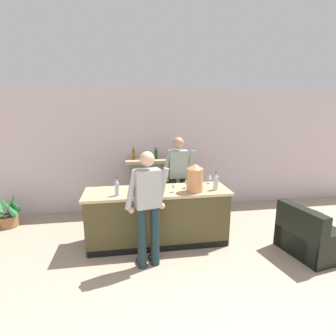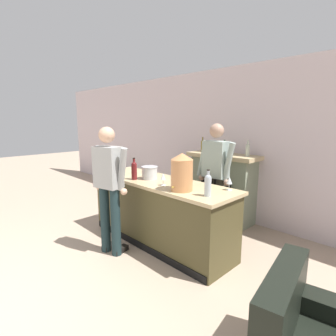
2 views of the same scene
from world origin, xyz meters
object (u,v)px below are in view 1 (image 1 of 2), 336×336
at_px(wine_bottle_port_short, 216,182).
at_px(potted_plant_corner, 8,213).
at_px(copper_dispenser, 195,178).
at_px(ice_bucket_steel, 147,186).
at_px(wine_bottle_cabernet_heavy, 140,186).
at_px(wine_glass_mid_counter, 186,181).
at_px(wine_glass_by_dispenser, 174,186).
at_px(wine_glass_front_left, 210,177).
at_px(person_customer, 148,205).
at_px(fireplace_stone, 155,185).
at_px(armchair_black, 311,238).
at_px(wine_bottle_burgundy_dark, 117,187).
at_px(person_bartender, 178,177).

bearing_deg(wine_bottle_port_short, potted_plant_corner, 162.25).
distance_m(copper_dispenser, ice_bucket_steel, 0.80).
distance_m(wine_bottle_cabernet_heavy, wine_glass_mid_counter, 0.85).
xyz_separation_m(wine_bottle_port_short, wine_glass_by_dispenser, (-0.73, -0.02, -0.03)).
bearing_deg(wine_bottle_cabernet_heavy, wine_glass_front_left, 20.56).
distance_m(ice_bucket_steel, wine_glass_by_dispenser, 0.44).
distance_m(potted_plant_corner, ice_bucket_steel, 3.01).
relative_size(person_customer, wine_bottle_cabernet_heavy, 5.37).
distance_m(fireplace_stone, potted_plant_corner, 3.02).
relative_size(person_customer, wine_bottle_port_short, 5.55).
xyz_separation_m(armchair_black, potted_plant_corner, (-5.26, 1.86, 0.03)).
height_order(fireplace_stone, wine_bottle_cabernet_heavy, fireplace_stone).
relative_size(wine_bottle_burgundy_dark, wine_glass_front_left, 1.72).
xyz_separation_m(copper_dispenser, ice_bucket_steel, (-0.78, 0.14, -0.14)).
relative_size(ice_bucket_steel, wine_bottle_port_short, 0.78).
bearing_deg(wine_bottle_burgundy_dark, copper_dispenser, 0.48).
xyz_separation_m(wine_bottle_burgundy_dark, wine_glass_by_dispenser, (0.92, 0.02, -0.02)).
bearing_deg(wine_bottle_cabernet_heavy, person_bartender, 48.83).
distance_m(potted_plant_corner, wine_bottle_burgundy_dark, 2.66).
distance_m(person_bartender, wine_bottle_port_short, 0.96).
height_order(wine_bottle_cabernet_heavy, wine_glass_mid_counter, wine_bottle_cabernet_heavy).
bearing_deg(wine_bottle_port_short, fireplace_stone, 118.33).
xyz_separation_m(potted_plant_corner, person_bartender, (3.35, -0.41, 0.70)).
xyz_separation_m(person_bartender, ice_bucket_steel, (-0.67, -0.72, 0.07)).
bearing_deg(fireplace_stone, wine_glass_mid_counter, -74.68).
distance_m(wine_bottle_cabernet_heavy, wine_glass_front_left, 1.39).
bearing_deg(wine_bottle_burgundy_dark, person_customer, -49.45).
distance_m(ice_bucket_steel, wine_glass_mid_counter, 0.69).
bearing_deg(wine_glass_mid_counter, wine_bottle_port_short, -21.58).
bearing_deg(wine_glass_mid_counter, copper_dispenser, -66.63).
relative_size(armchair_black, ice_bucket_steel, 4.21).
relative_size(person_bartender, wine_bottle_burgundy_dark, 5.92).
xyz_separation_m(wine_bottle_port_short, wine_glass_mid_counter, (-0.47, 0.19, -0.03)).
bearing_deg(wine_bottle_port_short, ice_bucket_steel, 174.95).
bearing_deg(person_customer, ice_bucket_steel, 85.49).
bearing_deg(ice_bucket_steel, fireplace_stone, 78.69).
height_order(wine_bottle_burgundy_dark, wine_glass_mid_counter, wine_bottle_burgundy_dark).
bearing_deg(armchair_black, person_customer, 178.47).
relative_size(potted_plant_corner, wine_bottle_port_short, 2.15).
relative_size(person_customer, wine_bottle_burgundy_dark, 5.80).
relative_size(wine_bottle_port_short, wine_glass_by_dispenser, 1.88).
relative_size(fireplace_stone, wine_glass_mid_counter, 9.36).
bearing_deg(wine_glass_front_left, person_customer, -141.90).
xyz_separation_m(person_bartender, wine_glass_front_left, (0.51, -0.42, 0.09)).
relative_size(wine_bottle_burgundy_dark, wine_glass_mid_counter, 1.87).
distance_m(armchair_black, wine_bottle_burgundy_dark, 3.24).
relative_size(copper_dispenser, wine_glass_mid_counter, 2.94).
distance_m(wine_bottle_port_short, wine_glass_by_dispenser, 0.73).
relative_size(armchair_black, wine_bottle_cabernet_heavy, 3.16).
xyz_separation_m(person_customer, wine_glass_mid_counter, (0.73, 0.75, 0.11)).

